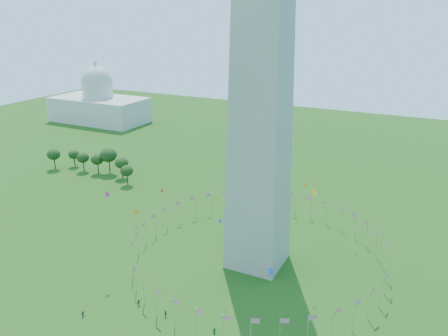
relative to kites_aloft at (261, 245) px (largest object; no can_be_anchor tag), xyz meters
The scene contains 4 objects.
flag_ring 28.52m from the kites_aloft, 113.56° to the left, with size 80.24×80.24×9.00m.
capitol_building 243.11m from the kites_aloft, 141.27° to the left, with size 70.00×35.00×46.00m, color beige, non-canonical shape.
kites_aloft is the anchor object (origin of this frame).
tree_line_west 131.24m from the kites_aloft, 150.90° to the left, with size 54.82×16.02×13.07m.
Camera 1 is at (45.77, -67.01, 77.40)m, focal length 35.00 mm.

